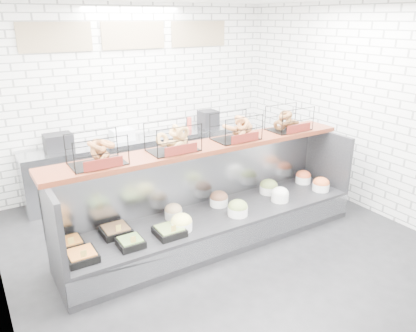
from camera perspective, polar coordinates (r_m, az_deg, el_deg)
ground at (r=5.24m, az=2.77°, el=-11.77°), size 5.50×5.50×0.00m
room_shell at (r=5.00m, az=-0.80°, el=12.01°), size 5.02×5.51×3.01m
display_case at (r=5.32m, az=0.76°, el=-7.11°), size 4.00×0.90×1.20m
bagel_shelf at (r=5.07m, az=-0.28°, el=4.25°), size 4.10×0.50×0.40m
prep_counter at (r=6.97m, az=-8.53°, el=0.70°), size 4.00×0.60×1.20m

